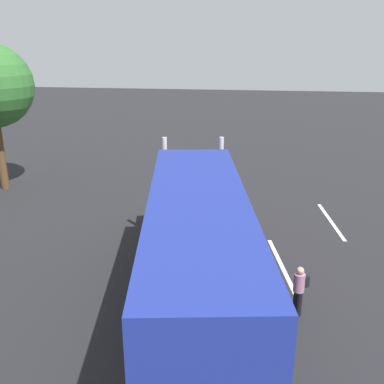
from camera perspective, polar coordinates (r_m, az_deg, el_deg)
ground_plane at (r=19.78m, az=1.03°, el=-4.68°), size 120.00×120.00×0.00m
lane_stripe_near at (r=16.93m, az=11.65°, el=-9.41°), size 4.35×0.97×0.01m
lane_stripe_mid at (r=21.48m, az=17.72°, el=-3.64°), size 4.39×0.69×0.01m
semi_truck at (r=12.98m, az=0.58°, el=-5.72°), size 14.38×4.99×4.50m
person_bystander at (r=13.88m, az=13.87°, el=-12.19°), size 0.43×0.48×1.63m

